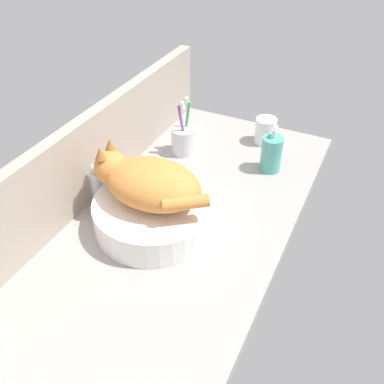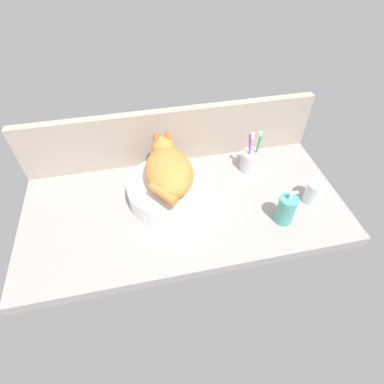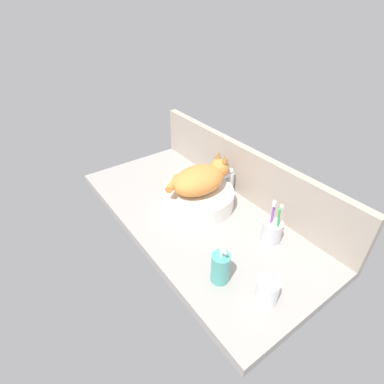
% 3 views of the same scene
% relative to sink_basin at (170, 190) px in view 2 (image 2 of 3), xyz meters
% --- Properties ---
extents(ground_plane, '(1.20, 0.58, 0.04)m').
position_rel_sink_basin_xyz_m(ground_plane, '(0.04, -0.04, -0.06)').
color(ground_plane, '#9E9993').
extents(backsplash_panel, '(1.20, 0.04, 0.24)m').
position_rel_sink_basin_xyz_m(backsplash_panel, '(0.04, 0.23, 0.08)').
color(backsplash_panel, '#AD9E8E').
rests_on(backsplash_panel, ground_plane).
extents(sink_basin, '(0.32, 0.32, 0.08)m').
position_rel_sink_basin_xyz_m(sink_basin, '(0.00, 0.00, 0.00)').
color(sink_basin, white).
rests_on(sink_basin, ground_plane).
extents(cat, '(0.18, 0.32, 0.14)m').
position_rel_sink_basin_xyz_m(cat, '(-0.00, 0.01, 0.10)').
color(cat, orange).
rests_on(cat, sink_basin).
extents(faucet, '(0.04, 0.12, 0.14)m').
position_rel_sink_basin_xyz_m(faucet, '(0.01, 0.17, 0.03)').
color(faucet, silver).
rests_on(faucet, ground_plane).
extents(soap_dispenser, '(0.06, 0.06, 0.14)m').
position_rel_sink_basin_xyz_m(soap_dispenser, '(0.38, -0.19, 0.02)').
color(soap_dispenser, teal).
rests_on(soap_dispenser, ground_plane).
extents(toothbrush_cup, '(0.08, 0.08, 0.19)m').
position_rel_sink_basin_xyz_m(toothbrush_cup, '(0.35, 0.09, 0.01)').
color(toothbrush_cup, silver).
rests_on(toothbrush_cup, ground_plane).
extents(water_glass, '(0.07, 0.07, 0.09)m').
position_rel_sink_basin_xyz_m(water_glass, '(0.53, -0.13, -0.00)').
color(water_glass, white).
rests_on(water_glass, ground_plane).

